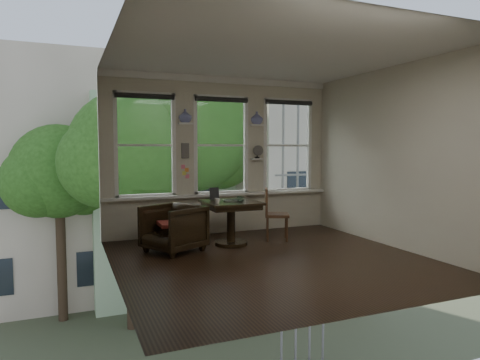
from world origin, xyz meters
name	(u,v)px	position (x,y,z in m)	size (l,w,h in m)	color
ground	(272,260)	(0.00, 0.00, 0.00)	(4.50, 4.50, 0.00)	black
ceiling	(273,53)	(0.00, 0.00, 3.00)	(4.50, 4.50, 0.00)	silver
wall_back	(221,156)	(0.00, 2.25, 1.50)	(4.50, 4.50, 0.00)	beige
wall_front	(377,164)	(0.00, -2.25, 1.50)	(4.50, 4.50, 0.00)	beige
wall_left	(112,160)	(-2.25, 0.00, 1.50)	(4.50, 4.50, 0.00)	beige
wall_right	(395,157)	(2.25, 0.00, 1.50)	(4.50, 4.50, 0.00)	beige
window_left	(145,145)	(-1.45, 2.25, 1.70)	(1.10, 0.12, 1.90)	white
window_center	(221,145)	(0.00, 2.25, 1.70)	(1.10, 0.12, 1.90)	white
window_right	(287,145)	(1.45, 2.25, 1.70)	(1.10, 0.12, 1.90)	white
shelf_left	(185,124)	(-0.72, 2.15, 2.10)	(0.26, 0.16, 0.03)	white
shelf_right	(257,125)	(0.72, 2.15, 2.10)	(0.26, 0.16, 0.03)	white
intercom	(185,151)	(-0.72, 2.18, 1.60)	(0.14, 0.06, 0.28)	#59544F
sticky_notes	(185,169)	(-0.72, 2.19, 1.25)	(0.16, 0.01, 0.24)	pink
desk_fan	(257,154)	(0.72, 2.13, 1.53)	(0.20, 0.20, 0.24)	#59544F
vase_left	(185,116)	(-0.72, 2.15, 2.24)	(0.24, 0.24, 0.25)	silver
vase_right	(257,118)	(0.72, 2.15, 2.24)	(0.24, 0.24, 0.25)	silver
table	(231,223)	(-0.21, 1.14, 0.38)	(0.90, 0.90, 0.75)	black
armchair_left	(173,228)	(-1.23, 1.04, 0.38)	(0.81, 0.83, 0.76)	black
cushion_red	(173,224)	(-1.23, 1.04, 0.45)	(0.45, 0.45, 0.06)	maroon
side_chair_right	(277,214)	(0.70, 1.21, 0.46)	(0.42, 0.42, 0.92)	#463219
laptop	(235,200)	(-0.15, 1.11, 0.76)	(0.36, 0.23, 0.03)	black
mug	(217,201)	(-0.52, 0.94, 0.79)	(0.09, 0.09, 0.09)	white
drinking_glass	(241,199)	(-0.12, 0.95, 0.80)	(0.12, 0.12, 0.10)	white
tablet	(214,194)	(-0.42, 1.39, 0.86)	(0.16, 0.02, 0.22)	black
papers	(230,200)	(-0.18, 1.24, 0.75)	(0.22, 0.30, 0.00)	silver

